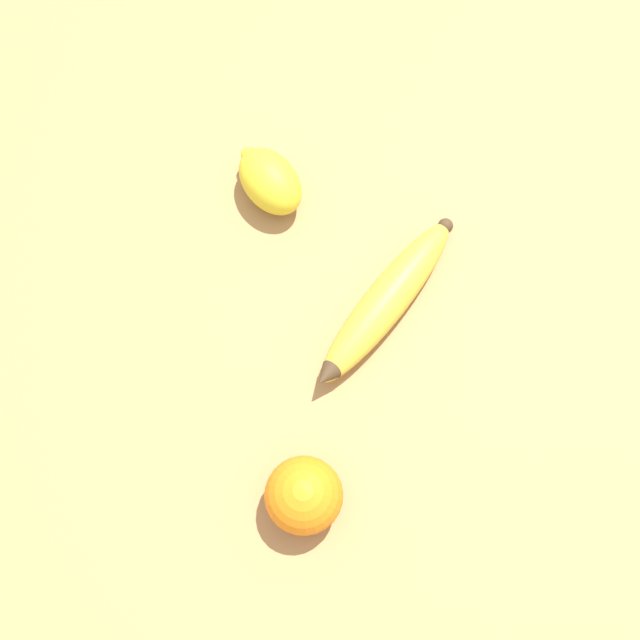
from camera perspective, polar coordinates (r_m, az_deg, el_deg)
ground_plane at (r=0.87m, az=0.05°, el=-6.62°), size 3.00×3.00×0.00m
banana at (r=0.88m, az=4.21°, el=1.16°), size 0.08×0.22×0.04m
orange at (r=0.82m, az=-1.05°, el=-11.16°), size 0.07×0.07×0.07m
lemon at (r=0.93m, az=-3.23°, el=8.88°), size 0.10×0.09×0.05m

